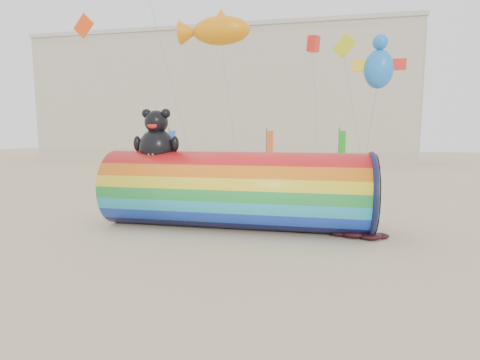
% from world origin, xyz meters
% --- Properties ---
extents(ground, '(160.00, 160.00, 0.00)m').
position_xyz_m(ground, '(0.00, 0.00, 0.00)').
color(ground, '#CCB58C').
rests_on(ground, ground).
extents(hotel_building, '(60.40, 15.40, 20.60)m').
position_xyz_m(hotel_building, '(-12.00, 45.95, 10.31)').
color(hotel_building, '#B7AD99').
rests_on(hotel_building, ground).
extents(windsock_assembly, '(13.17, 4.01, 6.07)m').
position_xyz_m(windsock_assembly, '(0.31, 1.28, 2.01)').
color(windsock_assembly, red).
rests_on(windsock_assembly, ground).
extents(kite_handler, '(0.79, 0.78, 1.84)m').
position_xyz_m(kite_handler, '(4.98, 2.12, 0.92)').
color(kite_handler, slate).
rests_on(kite_handler, ground).
extents(fabric_bundle, '(2.62, 1.35, 0.41)m').
position_xyz_m(fabric_bundle, '(6.21, 0.60, 0.17)').
color(fabric_bundle, '#330910').
rests_on(fabric_bundle, ground).
extents(festival_banners, '(15.75, 2.83, 5.20)m').
position_xyz_m(festival_banners, '(-0.75, 16.60, 2.64)').
color(festival_banners, '#59595E').
rests_on(festival_banners, ground).
extents(flying_kites, '(21.30, 11.94, 10.24)m').
position_xyz_m(flying_kites, '(-1.42, 7.57, 11.55)').
color(flying_kites, blue).
rests_on(flying_kites, ground).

